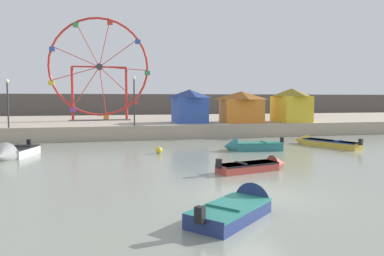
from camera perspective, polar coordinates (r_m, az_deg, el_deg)
The scene contains 15 objects.
ground_plane at distance 14.19m, azimuth 8.97°, elevation -10.00°, with size 240.00×240.00×0.00m, color gray.
quay_promenade at distance 43.02m, azimuth -6.29°, elevation 0.60°, with size 110.00×21.95×1.23m, color tan.
distant_town_skyline at distance 68.94m, azimuth -8.97°, elevation 3.36°, with size 140.00×3.00×4.40m, color #564C47.
motorboat_teal_painted at distance 25.82m, azimuth 8.72°, elevation -2.75°, with size 4.23×1.95×1.32m.
motorboat_pale_grey at distance 24.75m, azimuth -26.02°, elevation -3.48°, with size 2.43×3.98×1.51m.
motorboat_mustard_yellow at distance 29.51m, azimuth 19.33°, elevation -2.10°, with size 2.97×5.61×1.06m.
motorboat_navy_blue at distance 11.69m, azimuth 7.58°, elevation -11.93°, with size 3.61×3.36×1.25m.
motorboat_faded_red at distance 18.65m, azimuth 10.11°, elevation -5.77°, with size 4.16×1.96×1.03m.
ferris_wheel_red_frame at distance 41.12m, azimuth -14.10°, elevation 8.84°, with size 10.63×1.20×10.96m.
carnival_booth_blue_tent at distance 36.10m, azimuth -0.39°, elevation 3.51°, with size 3.27×3.99×3.22m.
carnival_booth_orange_canopy at distance 36.80m, azimuth 7.62°, elevation 3.35°, with size 4.37×3.78×3.05m.
carnival_booth_yellow_awning at distance 38.43m, azimuth 15.08°, elevation 3.52°, with size 3.29×3.91×3.36m.
promenade_lamp_near at distance 32.15m, azimuth -8.93°, elevation 5.24°, with size 0.32×0.32×4.25m.
promenade_lamp_far at distance 32.97m, azimuth -26.59°, elevation 4.44°, with size 0.32×0.32×3.88m.
mooring_buoy_orange at distance 24.07m, azimuth -5.13°, elevation -3.43°, with size 0.44×0.44×0.44m, color yellow.
Camera 1 is at (-5.25, -12.70, 3.55)m, focal length 34.55 mm.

